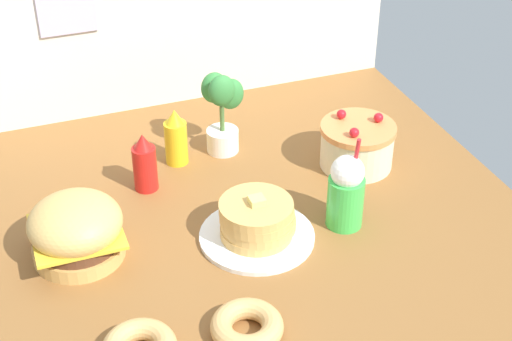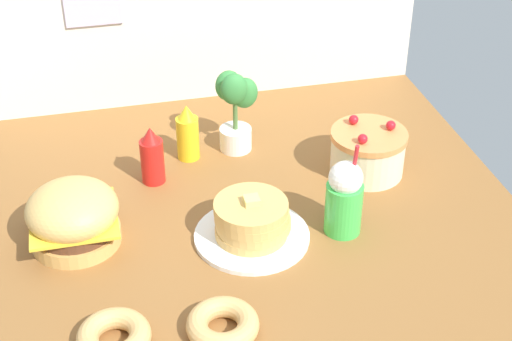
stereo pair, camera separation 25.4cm
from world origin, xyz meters
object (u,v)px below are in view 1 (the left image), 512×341
(donut_chocolate, at_px, (247,326))
(layer_cake, at_px, (357,145))
(pancake_stack, at_px, (257,223))
(burger, at_px, (76,230))
(ketchup_bottle, at_px, (145,164))
(cream_soda_cup, at_px, (346,192))
(potted_plant, at_px, (222,109))
(mustard_bottle, at_px, (176,138))

(donut_chocolate, bearing_deg, layer_cake, 45.06)
(pancake_stack, height_order, donut_chocolate, pancake_stack)
(burger, height_order, pancake_stack, burger)
(ketchup_bottle, height_order, cream_soda_cup, cream_soda_cup)
(burger, distance_m, potted_plant, 0.76)
(layer_cake, distance_m, potted_plant, 0.52)
(ketchup_bottle, distance_m, potted_plant, 0.38)
(ketchup_bottle, bearing_deg, donut_chocolate, -83.47)
(burger, relative_size, ketchup_bottle, 1.33)
(burger, bearing_deg, layer_cake, 8.93)
(donut_chocolate, distance_m, potted_plant, 0.99)
(cream_soda_cup, bearing_deg, ketchup_bottle, 142.69)
(potted_plant, bearing_deg, cream_soda_cup, -68.21)
(layer_cake, relative_size, mustard_bottle, 1.25)
(layer_cake, bearing_deg, donut_chocolate, -134.94)
(mustard_bottle, height_order, donut_chocolate, mustard_bottle)
(mustard_bottle, distance_m, cream_soda_cup, 0.70)
(pancake_stack, xyz_separation_m, potted_plant, (0.07, 0.55, 0.12))
(burger, xyz_separation_m, mustard_bottle, (0.44, 0.42, 0.00))
(ketchup_bottle, distance_m, mustard_bottle, 0.20)
(ketchup_bottle, relative_size, potted_plant, 0.66)
(pancake_stack, relative_size, ketchup_bottle, 1.70)
(mustard_bottle, relative_size, donut_chocolate, 1.08)
(ketchup_bottle, bearing_deg, pancake_stack, -56.60)
(layer_cake, xyz_separation_m, cream_soda_cup, (-0.20, -0.31, 0.05))
(burger, distance_m, mustard_bottle, 0.60)
(layer_cake, height_order, ketchup_bottle, ketchup_bottle)
(pancake_stack, bearing_deg, donut_chocolate, -114.19)
(burger, xyz_separation_m, layer_cake, (1.05, 0.17, -0.02))
(layer_cake, bearing_deg, pancake_stack, -150.37)
(mustard_bottle, xyz_separation_m, potted_plant, (0.19, 0.02, 0.08))
(ketchup_bottle, relative_size, cream_soda_cup, 0.67)
(ketchup_bottle, distance_m, donut_chocolate, 0.81)
(mustard_bottle, bearing_deg, donut_chocolate, -93.51)
(burger, height_order, donut_chocolate, burger)
(ketchup_bottle, bearing_deg, mustard_bottle, 40.64)
(pancake_stack, relative_size, cream_soda_cup, 1.13)
(cream_soda_cup, bearing_deg, pancake_stack, 174.95)
(pancake_stack, bearing_deg, burger, 168.01)
(cream_soda_cup, distance_m, donut_chocolate, 0.61)
(mustard_bottle, relative_size, cream_soda_cup, 0.67)
(layer_cake, height_order, donut_chocolate, layer_cake)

